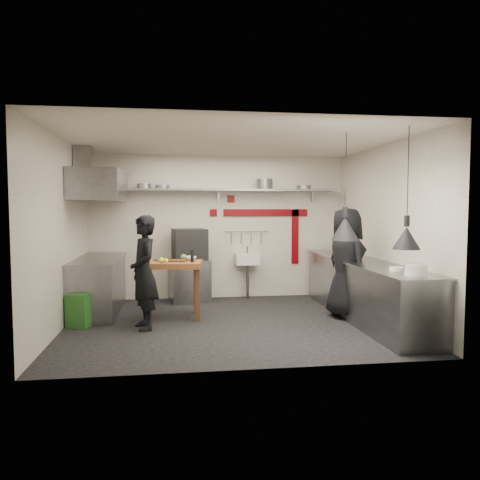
{
  "coord_description": "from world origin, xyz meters",
  "views": [
    {
      "loc": [
        -0.85,
        -7.07,
        1.79
      ],
      "look_at": [
        0.18,
        0.3,
        1.27
      ],
      "focal_mm": 35.0,
      "sensor_mm": 36.0,
      "label": 1
    }
  ],
  "objects": [
    {
      "name": "oven_stand",
      "position": [
        -0.59,
        1.79,
        0.4
      ],
      "size": [
        0.81,
        0.76,
        0.8
      ],
      "primitive_type": "cube",
      "rotation": [
        0.0,
        0.0,
        0.17
      ],
      "color": "slate",
      "rests_on": "floor"
    },
    {
      "name": "wall_left",
      "position": [
        -2.5,
        0.0,
        1.4
      ],
      "size": [
        0.04,
        4.2,
        2.8
      ],
      "primitive_type": "cube",
      "color": "beige",
      "rests_on": "floor"
    },
    {
      "name": "steel_tray",
      "position": [
        -1.1,
        0.55,
        0.94
      ],
      "size": [
        0.2,
        0.15,
        0.03
      ],
      "primitive_type": "cube",
      "rotation": [
        0.0,
        0.0,
        -0.21
      ],
      "color": "slate",
      "rests_on": "prep_table"
    },
    {
      "name": "green_bin",
      "position": [
        -2.27,
        0.12,
        0.25
      ],
      "size": [
        0.41,
        0.41,
        0.5
      ],
      "primitive_type": "cube",
      "rotation": [
        0.0,
        0.0,
        -0.33
      ],
      "color": "#245C20",
      "rests_on": "floor"
    },
    {
      "name": "hand_sink",
      "position": [
        0.55,
        1.92,
        0.78
      ],
      "size": [
        0.46,
        0.34,
        0.22
      ],
      "primitive_type": "cube",
      "color": "silver",
      "rests_on": "wall_back"
    },
    {
      "name": "pan_mid_left",
      "position": [
        -1.07,
        1.92,
        2.18
      ],
      "size": [
        0.35,
        0.35,
        0.07
      ],
      "primitive_type": "cylinder",
      "rotation": [
        0.0,
        0.0,
        -0.38
      ],
      "color": "slate",
      "rests_on": "back_shelf"
    },
    {
      "name": "wall_right",
      "position": [
        2.5,
        0.0,
        1.4
      ],
      "size": [
        0.04,
        4.2,
        2.8
      ],
      "primitive_type": "cube",
      "color": "beige",
      "rests_on": "floor"
    },
    {
      "name": "veg_ball",
      "position": [
        -0.71,
        0.59,
        0.97
      ],
      "size": [
        0.12,
        0.12,
        0.1
      ],
      "primitive_type": "sphere",
      "rotation": [
        0.0,
        0.0,
        -0.15
      ],
      "color": "#5B8331",
      "rests_on": "prep_table"
    },
    {
      "name": "wall_front",
      "position": [
        0.0,
        -2.1,
        1.4
      ],
      "size": [
        5.0,
        0.04,
        2.8
      ],
      "primitive_type": "cube",
      "color": "beige",
      "rests_on": "floor"
    },
    {
      "name": "small_bowl_right",
      "position": [
        2.1,
        -1.17,
        0.96
      ],
      "size": [
        0.24,
        0.24,
        0.05
      ],
      "primitive_type": "cylinder",
      "rotation": [
        0.0,
        0.0,
        -0.43
      ],
      "color": "silver",
      "rests_on": "counter_right_top"
    },
    {
      "name": "shelf_bracket_mid",
      "position": [
        0.0,
        2.07,
        2.02
      ],
      "size": [
        0.04,
        0.06,
        0.24
      ],
      "primitive_type": "cube",
      "color": "slate",
      "rests_on": "wall_back"
    },
    {
      "name": "sink_drain",
      "position": [
        0.55,
        1.88,
        0.34
      ],
      "size": [
        0.06,
        0.06,
        0.66
      ],
      "primitive_type": "cylinder",
      "color": "slate",
      "rests_on": "floor"
    },
    {
      "name": "plate_stack",
      "position": [
        2.12,
        -1.66,
        1.01
      ],
      "size": [
        0.32,
        0.32,
        0.15
      ],
      "primitive_type": "cylinder",
      "rotation": [
        0.0,
        0.0,
        -0.24
      ],
      "color": "silver",
      "rests_on": "counter_right_top"
    },
    {
      "name": "oven_door",
      "position": [
        -0.56,
        1.5,
        1.09
      ],
      "size": [
        0.54,
        0.12,
        0.46
      ],
      "primitive_type": "cube",
      "rotation": [
        0.0,
        0.0,
        0.17
      ],
      "color": "#650309",
      "rests_on": "combi_oven"
    },
    {
      "name": "wall_back",
      "position": [
        0.0,
        2.1,
        1.4
      ],
      "size": [
        5.0,
        0.04,
        2.8
      ],
      "primitive_type": "cube",
      "color": "beige",
      "rests_on": "floor"
    },
    {
      "name": "shelf_bracket_right",
      "position": [
        1.9,
        2.07,
        2.02
      ],
      "size": [
        0.04,
        0.06,
        0.24
      ],
      "primitive_type": "cube",
      "color": "slate",
      "rests_on": "wall_back"
    },
    {
      "name": "red_tile_a",
      "position": [
        0.25,
        2.08,
        1.95
      ],
      "size": [
        0.14,
        0.02,
        0.14
      ],
      "primitive_type": "cube",
      "color": "#650309",
      "rests_on": "wall_back"
    },
    {
      "name": "heat_lamp_far",
      "position": [
        2.03,
        -1.56,
        2.03
      ],
      "size": [
        0.4,
        0.4,
        1.54
      ],
      "primitive_type": null,
      "rotation": [
        0.0,
        0.0,
        0.2
      ],
      "color": "black",
      "rests_on": "ceiling"
    },
    {
      "name": "combi_oven",
      "position": [
        -0.58,
        1.75,
        1.09
      ],
      "size": [
        0.69,
        0.65,
        0.58
      ],
      "primitive_type": "cube",
      "rotation": [
        0.0,
        0.0,
        0.17
      ],
      "color": "black",
      "rests_on": "oven_stand"
    },
    {
      "name": "counter_left_top",
      "position": [
        -2.15,
        1.05,
        0.92
      ],
      "size": [
        0.76,
        2.0,
        0.03
      ],
      "primitive_type": "cube",
      "color": "slate",
      "rests_on": "counter_left"
    },
    {
      "name": "extractor_hood",
      "position": [
        -2.1,
        1.05,
        2.15
      ],
      "size": [
        0.78,
        1.6,
        0.5
      ],
      "primitive_type": "cube",
      "color": "slate",
      "rests_on": "ceiling"
    },
    {
      "name": "red_band_vert",
      "position": [
        1.55,
        2.08,
        1.2
      ],
      "size": [
        0.14,
        0.02,
        1.1
      ],
      "primitive_type": "cube",
      "color": "#650309",
      "rests_on": "wall_back"
    },
    {
      "name": "pan_far_left",
      "position": [
        -1.42,
        1.92,
        2.19
      ],
      "size": [
        0.32,
        0.32,
        0.09
      ],
      "primitive_type": "cylinder",
      "rotation": [
        0.0,
        0.0,
        -0.3
      ],
      "color": "slate",
      "rests_on": "back_shelf"
    },
    {
      "name": "floor",
      "position": [
        0.0,
        0.0,
        0.0
      ],
      "size": [
        5.0,
        5.0,
        0.0
      ],
      "primitive_type": "plane",
      "color": "black",
      "rests_on": "ground"
    },
    {
      "name": "counter_right_top",
      "position": [
        2.15,
        0.0,
        0.92
      ],
      "size": [
        0.76,
        3.9,
        0.03
      ],
      "primitive_type": "cube",
      "color": "slate",
      "rests_on": "counter_right"
    },
    {
      "name": "ceiling",
      "position": [
        0.0,
        0.0,
        2.8
      ],
      "size": [
        5.0,
        5.0,
        0.0
      ],
      "primitive_type": "plane",
      "color": "beige",
      "rests_on": "floor"
    },
    {
      "name": "oven_glass",
      "position": [
        -0.59,
        1.49,
        1.09
      ],
      "size": [
        0.33,
        0.07,
        0.34
      ],
      "primitive_type": "cube",
      "rotation": [
        0.0,
        0.0,
        0.17
      ],
      "color": "black",
      "rests_on": "oven_door"
    },
    {
      "name": "hood_duct",
      "position": [
        -2.35,
        1.05,
        2.55
      ],
      "size": [
        0.28,
        0.28,
        0.5
      ],
      "primitive_type": "cube",
      "color": "slate",
      "rests_on": "ceiling"
    },
    {
      "name": "counter_left",
      "position": [
        -2.15,
        1.05,
        0.45
      ],
      "size": [
        0.7,
        1.9,
        0.9
      ],
      "primitive_type": "cube",
      "color": "slate",
      "rests_on": "floor"
    },
    {
      "name": "sink_tap",
      "position": [
        0.55,
        1.92,
        0.96
      ],
      "size": [
        0.03,
        0.03,
        0.14
      ],
      "primitive_type": "cylinder",
      "color": "slate",
      "rests_on": "hand_sink"
    },
    {
      "name": "prep_table",
      "position": [
        -0.89,
        0.44,
        0.46
      ],
      "size": [
        1.0,
        0.76,
        0.92
      ],
      "primitive_type": null,
      "rotation": [
        0.0,
        0.0,
        -0.14
      ],
      "color": "brown",
      "rests_on": "floor"
    },
    {
      "name": "red_tile_b",
      "position": [
        -0.1,
        2.08,
        1.68
      ],
      "size": [
        0.14,
        0.02,
        0.14
      ],
      "primitive_type": "cube",
      "color": "#650309",
      "rests_on": "wall_back"
    },
    {
      "name": "lemon_b",
      "position": [
        -0.99,
        0.26,
        0.96
      ],
      "size": [
        0.07,
        0.07,
        0.07
      ],
      "primitive_type": "sphere",
      "rotation": [
        0.0,
        0.0,
        0.02
      ],
      "color": "yellow",
      "rests_on": "prep_table"
    },
    {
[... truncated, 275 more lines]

